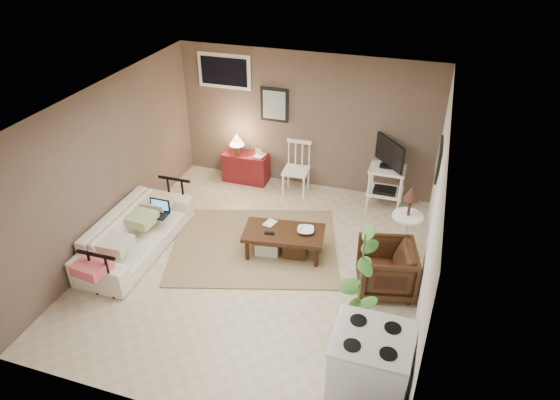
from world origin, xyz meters
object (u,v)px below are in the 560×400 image
(armchair, at_px, (386,266))
(tv_stand, at_px, (387,173))
(coffee_table, at_px, (283,241))
(sofa, at_px, (135,227))
(spindle_chair, at_px, (296,171))
(stove, at_px, (368,371))
(potted_plant, at_px, (360,288))
(red_console, at_px, (245,165))
(side_table, at_px, (408,214))

(armchair, bearing_deg, tv_stand, 174.44)
(coffee_table, distance_m, sofa, 2.16)
(tv_stand, relative_size, armchair, 1.65)
(spindle_chair, distance_m, stove, 4.34)
(armchair, bearing_deg, stove, -11.71)
(coffee_table, xyz_separation_m, potted_plant, (1.30, -1.36, 0.60))
(red_console, distance_m, armchair, 3.60)
(red_console, distance_m, stove, 4.98)
(coffee_table, relative_size, spindle_chair, 1.30)
(coffee_table, xyz_separation_m, spindle_chair, (-0.32, 1.77, 0.20))
(armchair, bearing_deg, spindle_chair, -151.97)
(stove, bearing_deg, spindle_chair, 115.64)
(sofa, bearing_deg, armchair, -85.90)
(red_console, bearing_deg, tv_stand, -2.98)
(armchair, height_order, potted_plant, potted_plant)
(spindle_chair, bearing_deg, potted_plant, -62.56)
(spindle_chair, bearing_deg, armchair, -48.57)
(side_table, relative_size, potted_plant, 0.73)
(sofa, bearing_deg, stove, -113.59)
(tv_stand, xyz_separation_m, side_table, (0.45, -1.27, 0.07))
(tv_stand, distance_m, armchair, 2.11)
(coffee_table, relative_size, stove, 1.25)
(sofa, distance_m, armchair, 3.60)
(armchair, distance_m, potted_plant, 1.18)
(potted_plant, relative_size, stove, 1.63)
(stove, bearing_deg, potted_plant, 107.88)
(sofa, xyz_separation_m, potted_plant, (3.39, -0.81, 0.44))
(spindle_chair, relative_size, tv_stand, 0.77)
(coffee_table, height_order, potted_plant, potted_plant)
(tv_stand, relative_size, potted_plant, 0.77)
(coffee_table, distance_m, tv_stand, 2.20)
(red_console, height_order, spindle_chair, spindle_chair)
(tv_stand, bearing_deg, sofa, -144.75)
(spindle_chair, xyz_separation_m, stove, (1.88, -3.91, 0.04))
(red_console, relative_size, side_table, 0.81)
(tv_stand, bearing_deg, armchair, -82.16)
(sofa, bearing_deg, spindle_chair, -37.18)
(coffee_table, bearing_deg, potted_plant, -46.16)
(tv_stand, height_order, stove, tv_stand)
(spindle_chair, height_order, tv_stand, tv_stand)
(red_console, height_order, armchair, red_console)
(coffee_table, height_order, red_console, red_console)
(red_console, bearing_deg, potted_plant, -51.12)
(sofa, relative_size, potted_plant, 1.31)
(coffee_table, bearing_deg, spindle_chair, 100.31)
(potted_plant, bearing_deg, armchair, 79.46)
(tv_stand, bearing_deg, potted_plant, -88.40)
(spindle_chair, relative_size, potted_plant, 0.59)
(red_console, xyz_separation_m, side_table, (3.00, -1.40, 0.39))
(stove, bearing_deg, tv_stand, 94.95)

